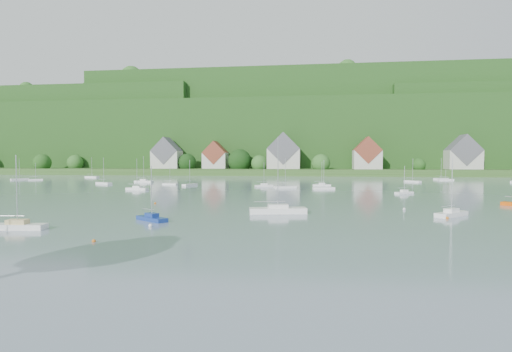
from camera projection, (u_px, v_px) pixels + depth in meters
The scene contains 17 objects.
far_shore_strip at pixel (276, 171), 217.58m from camera, with size 600.00×60.00×3.00m, color #2C4B1C.
forested_ridge at pixel (284, 137), 284.58m from camera, with size 620.00×181.22×69.89m.
village_building_0 at pixel (167, 156), 211.47m from camera, with size 14.00×10.40×16.00m.
village_building_1 at pixel (215, 157), 210.26m from camera, with size 12.00×9.36×14.00m.
village_building_2 at pixel (284, 154), 204.68m from camera, with size 16.00×11.44×18.00m.
village_building_3 at pixel (367, 156), 197.57m from camera, with size 13.00×10.40×15.50m.
village_building_4 at pixel (463, 155), 195.71m from camera, with size 15.00×10.40×16.50m.
near_sailboat_1 at pixel (152, 218), 52.16m from camera, with size 5.02×4.19×6.96m.
near_sailboat_2 at pixel (18, 225), 45.84m from camera, with size 6.28×2.33×8.29m.
near_sailboat_3 at pixel (451, 213), 56.29m from camera, with size 5.46×5.38×8.09m.
near_sailboat_4 at pixel (278, 210), 59.36m from camera, with size 8.43×3.82×11.00m.
mooring_buoy_0 at pixel (94, 242), 38.80m from camera, with size 0.37×0.37×0.37m, color #CE6919.
mooring_buoy_1 at pixel (150, 227), 47.71m from camera, with size 0.45×0.45×0.45m, color white.
mooring_buoy_2 at pixel (447, 219), 53.84m from camera, with size 0.41×0.41×0.41m, color #CE6919.
mooring_buoy_3 at pixel (155, 204), 71.84m from camera, with size 0.39×0.39×0.39m, color #CE6919.
mooring_buoy_4 at pixel (404, 210), 63.36m from camera, with size 0.45×0.45×0.45m, color white.
far_sailboat_cluster at pixel (276, 182), 132.00m from camera, with size 189.84×72.17×8.71m.
Camera 1 is at (17.77, -17.03, 7.83)m, focal length 28.95 mm.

